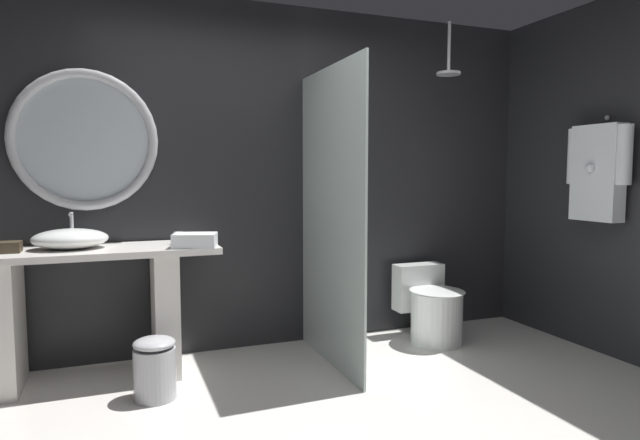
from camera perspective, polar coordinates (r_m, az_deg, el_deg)
The scene contains 13 objects.
back_wall_panel at distance 4.19m, azimuth -6.40°, elevation 4.47°, with size 4.80×0.10×2.60m, color #232326.
side_wall_right at distance 4.48m, azimuth 28.58°, elevation 3.93°, with size 0.10×2.47×2.60m, color #232326.
vanity_counter at distance 3.80m, azimuth -23.21°, elevation -7.95°, with size 1.62×0.55×0.86m.
vessel_sink at distance 3.77m, azimuth -24.85°, elevation -1.79°, with size 0.45×0.37×0.22m.
tumbler_cup at distance 3.76m, azimuth -14.73°, elevation -1.86°, with size 0.06×0.06×0.08m, color silver.
tissue_box at distance 3.76m, azimuth -30.03°, elevation -2.50°, with size 0.14×0.13×0.07m, color #3D3323.
round_wall_mirror at distance 3.97m, azimuth -23.58°, elevation 7.73°, with size 0.94×0.06×0.94m.
shower_glass_panel at distance 3.72m, azimuth 1.14°, elevation 0.25°, with size 0.02×1.12×2.06m, color silver.
rain_shower_head at distance 4.47m, azimuth 13.41°, elevation 15.42°, with size 0.19×0.19×0.40m.
hanging_bathrobe at distance 4.38m, azimuth 27.25°, elevation 4.78°, with size 0.20×0.53×0.76m.
toilet at distance 4.44m, azimuth 11.69°, elevation -9.08°, with size 0.42×0.59×0.58m.
waste_bin at distance 3.45m, azimuth -17.03°, elevation -14.67°, with size 0.25×0.25×0.37m.
folded_hand_towel at distance 3.59m, azimuth -13.06°, elevation -2.10°, with size 0.27×0.20×0.09m, color white.
Camera 1 is at (-1.05, -2.15, 1.33)m, focal length 30.33 mm.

